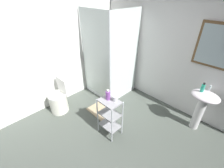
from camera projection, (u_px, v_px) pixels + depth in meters
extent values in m
cube|color=#4E554E|center=(109.00, 150.00, 2.56)|extent=(4.20, 4.20, 0.02)
cube|color=white|center=(176.00, 52.00, 3.00)|extent=(4.20, 0.10, 2.50)
cube|color=brown|center=(215.00, 46.00, 2.44)|extent=(0.56, 0.03, 0.72)
cube|color=silver|center=(215.00, 46.00, 2.43)|extent=(0.48, 0.01, 0.64)
cube|color=white|center=(44.00, 51.00, 3.01)|extent=(0.10, 4.20, 2.50)
cube|color=white|center=(111.00, 87.00, 4.10)|extent=(0.90, 0.90, 0.10)
cube|color=silver|center=(96.00, 57.00, 3.30)|extent=(0.90, 0.02, 1.90)
cube|color=silver|center=(125.00, 57.00, 3.30)|extent=(0.02, 0.90, 1.90)
cylinder|color=silver|center=(110.00, 63.00, 3.03)|extent=(0.04, 0.04, 1.90)
cylinder|color=silver|center=(111.00, 85.00, 4.07)|extent=(0.08, 0.08, 0.00)
cylinder|color=white|center=(198.00, 114.00, 2.81)|extent=(0.15, 0.15, 0.68)
ellipsoid|color=white|center=(205.00, 96.00, 2.59)|extent=(0.46, 0.37, 0.13)
cylinder|color=silver|center=(210.00, 88.00, 2.60)|extent=(0.03, 0.03, 0.10)
cylinder|color=white|center=(59.00, 103.00, 3.29)|extent=(0.37, 0.37, 0.40)
torus|color=white|center=(57.00, 95.00, 3.17)|extent=(0.37, 0.37, 0.04)
cube|color=white|center=(65.00, 85.00, 3.21)|extent=(0.35, 0.17, 0.36)
cylinder|color=silver|center=(98.00, 116.00, 2.72)|extent=(0.02, 0.02, 0.74)
cylinder|color=silver|center=(112.00, 127.00, 2.50)|extent=(0.02, 0.02, 0.74)
cylinder|color=silver|center=(108.00, 109.00, 2.87)|extent=(0.02, 0.02, 0.74)
cylinder|color=silver|center=(122.00, 119.00, 2.66)|extent=(0.02, 0.02, 0.74)
cube|color=#99999E|center=(110.00, 125.00, 2.79)|extent=(0.36, 0.26, 0.02)
cube|color=#99999E|center=(110.00, 114.00, 2.65)|extent=(0.36, 0.26, 0.02)
cube|color=#99999E|center=(110.00, 101.00, 2.50)|extent=(0.36, 0.26, 0.02)
cylinder|color=#2DBC99|center=(203.00, 88.00, 2.57)|extent=(0.06, 0.06, 0.13)
cylinder|color=black|center=(204.00, 84.00, 2.52)|extent=(0.03, 0.03, 0.03)
cylinder|color=purple|center=(108.00, 95.00, 2.50)|extent=(0.08, 0.08, 0.15)
cylinder|color=silver|center=(108.00, 91.00, 2.45)|extent=(0.04, 0.04, 0.03)
cylinder|color=silver|center=(115.00, 99.00, 2.47)|extent=(0.08, 0.08, 0.09)
cube|color=tan|center=(102.00, 111.00, 3.35)|extent=(0.60, 0.40, 0.02)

